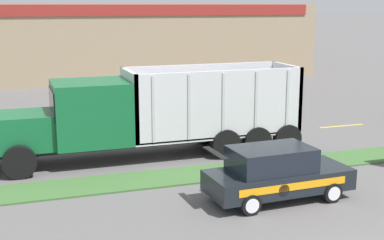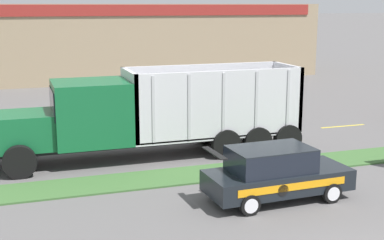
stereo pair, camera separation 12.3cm
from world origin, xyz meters
name	(u,v)px [view 1 (the left image)]	position (x,y,z in m)	size (l,w,h in m)	color
grass_verge	(237,170)	(0.00, 8.22, 0.03)	(120.00, 1.80, 0.06)	#3D6633
centre_line_4	(121,144)	(-3.14, 13.12, 0.00)	(2.40, 0.14, 0.01)	yellow
centre_line_5	(239,135)	(2.26, 13.12, 0.00)	(2.40, 0.14, 0.01)	yellow
centre_line_6	(342,126)	(7.66, 13.12, 0.00)	(2.40, 0.14, 0.01)	yellow
dump_truck_mid	(124,118)	(-3.41, 11.01, 1.58)	(12.05, 2.72, 3.37)	black
rally_car	(276,173)	(-0.04, 5.25, 0.83)	(4.44, 2.01, 1.67)	black
store_building_backdrop	(58,40)	(-3.48, 36.41, 2.90)	(40.20, 12.10, 5.79)	#9E896B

